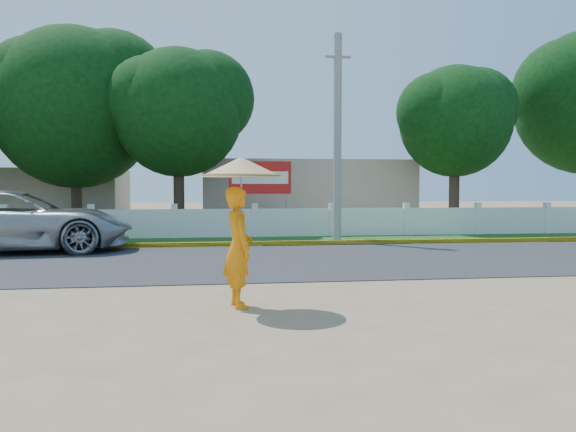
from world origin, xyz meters
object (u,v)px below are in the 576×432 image
Objects in this scene: vehicle at (17,222)px; monk_with_parasol at (240,210)px; utility_pole at (337,139)px; billboard at (260,182)px.

monk_with_parasol is (6.12, -8.43, 0.66)m from vehicle.
vehicle is 10.44m from monk_with_parasol.
billboard is (-2.43, 3.18, -1.47)m from utility_pole.
monk_with_parasol is 13.49m from billboard.
billboard is at bearing -64.25° from vehicle.
utility_pole reaches higher than billboard.
monk_with_parasol reaches higher than vehicle.
billboard reaches higher than monk_with_parasol.
utility_pole is at bearing -87.22° from vehicle.
vehicle is at bearing 125.95° from monk_with_parasol.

